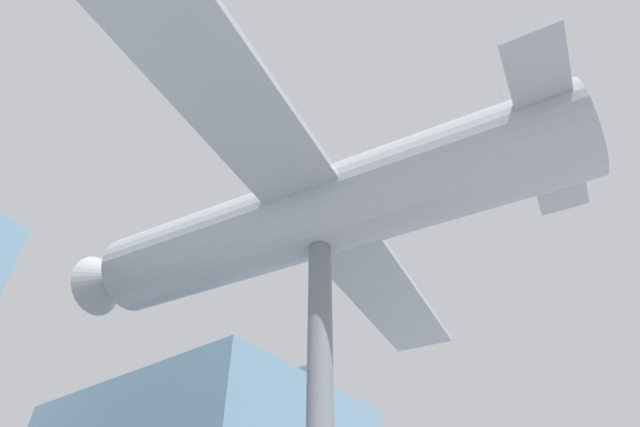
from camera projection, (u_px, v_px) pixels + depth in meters
name	position (u px, v px, depth m)	size (l,w,h in m)	color
suspended_airplane	(308.00, 217.00, 11.42)	(15.41, 13.04, 2.97)	#93999E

